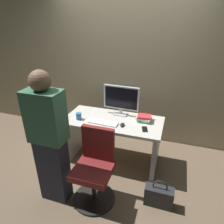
{
  "coord_description": "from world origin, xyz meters",
  "views": [
    {
      "loc": [
        0.8,
        -2.49,
        2.1
      ],
      "look_at": [
        0.0,
        -0.05,
        0.87
      ],
      "focal_mm": 32.53,
      "sensor_mm": 36.0,
      "label": 1
    }
  ],
  "objects_px": {
    "cup_near_keyboard": "(79,116)",
    "handbag": "(159,196)",
    "desk": "(113,133)",
    "keyboard": "(103,123)",
    "monitor": "(121,99)",
    "mouse": "(122,125)",
    "office_chair": "(95,170)",
    "cell_phone": "(145,129)",
    "person_at_desk": "(49,141)",
    "book_stack": "(144,118)"
  },
  "relations": [
    {
      "from": "cup_near_keyboard",
      "to": "handbag",
      "type": "bearing_deg",
      "value": -21.72
    },
    {
      "from": "desk",
      "to": "keyboard",
      "type": "distance_m",
      "value": 0.29
    },
    {
      "from": "monitor",
      "to": "mouse",
      "type": "height_order",
      "value": "monitor"
    },
    {
      "from": "office_chair",
      "to": "monitor",
      "type": "relative_size",
      "value": 1.74
    },
    {
      "from": "monitor",
      "to": "cell_phone",
      "type": "relative_size",
      "value": 3.76
    },
    {
      "from": "person_at_desk",
      "to": "handbag",
      "type": "bearing_deg",
      "value": 12.04
    },
    {
      "from": "mouse",
      "to": "handbag",
      "type": "relative_size",
      "value": 0.26
    },
    {
      "from": "cup_near_keyboard",
      "to": "cell_phone",
      "type": "xyz_separation_m",
      "value": [
        0.97,
        0.01,
        -0.05
      ]
    },
    {
      "from": "monitor",
      "to": "book_stack",
      "type": "height_order",
      "value": "monitor"
    },
    {
      "from": "person_at_desk",
      "to": "cell_phone",
      "type": "distance_m",
      "value": 1.23
    },
    {
      "from": "desk",
      "to": "monitor",
      "type": "xyz_separation_m",
      "value": [
        0.06,
        0.21,
        0.48
      ]
    },
    {
      "from": "cup_near_keyboard",
      "to": "desk",
      "type": "bearing_deg",
      "value": 15.51
    },
    {
      "from": "desk",
      "to": "mouse",
      "type": "height_order",
      "value": "mouse"
    },
    {
      "from": "book_stack",
      "to": "cell_phone",
      "type": "distance_m",
      "value": 0.23
    },
    {
      "from": "monitor",
      "to": "book_stack",
      "type": "bearing_deg",
      "value": -16.39
    },
    {
      "from": "monitor",
      "to": "handbag",
      "type": "distance_m",
      "value": 1.4
    },
    {
      "from": "book_stack",
      "to": "handbag",
      "type": "bearing_deg",
      "value": -64.34
    },
    {
      "from": "desk",
      "to": "mouse",
      "type": "xyz_separation_m",
      "value": [
        0.17,
        -0.13,
        0.24
      ]
    },
    {
      "from": "book_stack",
      "to": "person_at_desk",
      "type": "bearing_deg",
      "value": -131.63
    },
    {
      "from": "desk",
      "to": "office_chair",
      "type": "relative_size",
      "value": 1.52
    },
    {
      "from": "office_chair",
      "to": "cell_phone",
      "type": "height_order",
      "value": "office_chair"
    },
    {
      "from": "book_stack",
      "to": "handbag",
      "type": "height_order",
      "value": "book_stack"
    },
    {
      "from": "mouse",
      "to": "desk",
      "type": "bearing_deg",
      "value": 143.67
    },
    {
      "from": "keyboard",
      "to": "handbag",
      "type": "bearing_deg",
      "value": -26.48
    },
    {
      "from": "book_stack",
      "to": "cell_phone",
      "type": "xyz_separation_m",
      "value": [
        0.05,
        -0.22,
        -0.04
      ]
    },
    {
      "from": "cell_phone",
      "to": "book_stack",
      "type": "bearing_deg",
      "value": 88.48
    },
    {
      "from": "monitor",
      "to": "handbag",
      "type": "bearing_deg",
      "value": -49.25
    },
    {
      "from": "person_at_desk",
      "to": "keyboard",
      "type": "bearing_deg",
      "value": 65.29
    },
    {
      "from": "desk",
      "to": "cup_near_keyboard",
      "type": "bearing_deg",
      "value": -164.49
    },
    {
      "from": "monitor",
      "to": "cup_near_keyboard",
      "type": "distance_m",
      "value": 0.67
    },
    {
      "from": "office_chair",
      "to": "keyboard",
      "type": "height_order",
      "value": "office_chair"
    },
    {
      "from": "desk",
      "to": "handbag",
      "type": "distance_m",
      "value": 1.08
    },
    {
      "from": "monitor",
      "to": "mouse",
      "type": "relative_size",
      "value": 5.41
    },
    {
      "from": "office_chair",
      "to": "keyboard",
      "type": "bearing_deg",
      "value": 101.06
    },
    {
      "from": "mouse",
      "to": "person_at_desk",
      "type": "bearing_deg",
      "value": -129.04
    },
    {
      "from": "desk",
      "to": "cup_near_keyboard",
      "type": "height_order",
      "value": "cup_near_keyboard"
    },
    {
      "from": "person_at_desk",
      "to": "book_stack",
      "type": "height_order",
      "value": "person_at_desk"
    },
    {
      "from": "mouse",
      "to": "keyboard",
      "type": "bearing_deg",
      "value": -176.61
    },
    {
      "from": "person_at_desk",
      "to": "keyboard",
      "type": "height_order",
      "value": "person_at_desk"
    },
    {
      "from": "office_chair",
      "to": "cell_phone",
      "type": "distance_m",
      "value": 0.84
    },
    {
      "from": "cell_phone",
      "to": "handbag",
      "type": "distance_m",
      "value": 0.84
    },
    {
      "from": "mouse",
      "to": "cup_near_keyboard",
      "type": "bearing_deg",
      "value": -179.5
    },
    {
      "from": "monitor",
      "to": "keyboard",
      "type": "distance_m",
      "value": 0.46
    },
    {
      "from": "monitor",
      "to": "mouse",
      "type": "bearing_deg",
      "value": -70.8
    },
    {
      "from": "cell_phone",
      "to": "mouse",
      "type": "bearing_deg",
      "value": 165.24
    },
    {
      "from": "office_chair",
      "to": "mouse",
      "type": "height_order",
      "value": "office_chair"
    },
    {
      "from": "monitor",
      "to": "handbag",
      "type": "height_order",
      "value": "monitor"
    },
    {
      "from": "office_chair",
      "to": "book_stack",
      "type": "xyz_separation_m",
      "value": [
        0.42,
        0.85,
        0.34
      ]
    },
    {
      "from": "desk",
      "to": "office_chair",
      "type": "xyz_separation_m",
      "value": [
        0.01,
        -0.76,
        -0.07
      ]
    },
    {
      "from": "mouse",
      "to": "office_chair",
      "type": "bearing_deg",
      "value": -104.39
    }
  ]
}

